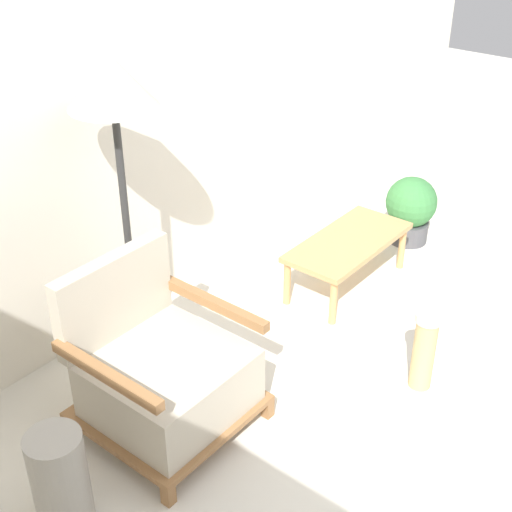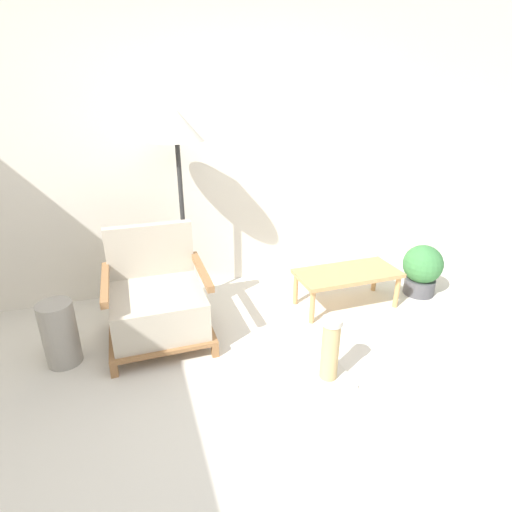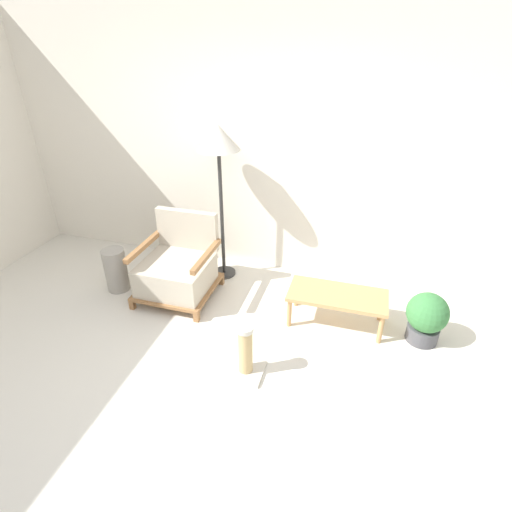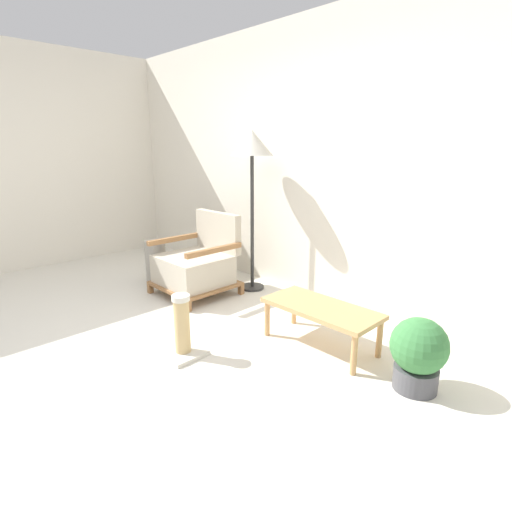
% 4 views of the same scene
% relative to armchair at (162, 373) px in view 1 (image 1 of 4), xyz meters
% --- Properties ---
extents(ground_plane, '(14.00, 14.00, 0.00)m').
position_rel_armchair_xyz_m(ground_plane, '(0.63, -1.27, -0.31)').
color(ground_plane, silver).
extents(wall_back, '(8.00, 0.06, 2.70)m').
position_rel_armchair_xyz_m(wall_back, '(0.63, 0.86, 1.04)').
color(wall_back, silver).
rests_on(wall_back, ground_plane).
extents(armchair, '(0.74, 0.72, 0.83)m').
position_rel_armchair_xyz_m(armchair, '(0.00, 0.00, 0.00)').
color(armchair, olive).
rests_on(armchair, ground_plane).
extents(floor_lamp, '(0.43, 0.43, 1.66)m').
position_rel_armchair_xyz_m(floor_lamp, '(0.30, 0.51, 1.15)').
color(floor_lamp, '#2D2D2D').
rests_on(floor_lamp, ground_plane).
extents(coffee_table, '(0.90, 0.42, 0.33)m').
position_rel_armchair_xyz_m(coffee_table, '(1.62, -0.01, -0.02)').
color(coffee_table, tan).
rests_on(coffee_table, ground_plane).
extents(vase, '(0.23, 0.23, 0.47)m').
position_rel_armchair_xyz_m(vase, '(-0.68, -0.09, -0.07)').
color(vase, '#9E998E').
rests_on(vase, ground_plane).
extents(potted_plant, '(0.36, 0.36, 0.48)m').
position_rel_armchair_xyz_m(potted_plant, '(2.40, -0.03, -0.05)').
color(potted_plant, '#4C4C51').
rests_on(potted_plant, ground_plane).
extents(scratching_post, '(0.29, 0.29, 0.48)m').
position_rel_armchair_xyz_m(scratching_post, '(1.00, -0.86, -0.12)').
color(scratching_post, beige).
rests_on(scratching_post, ground_plane).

